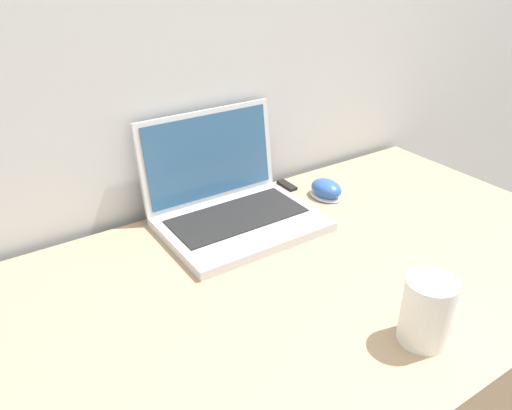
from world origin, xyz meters
TOP-DOWN VIEW (x-y plane):
  - desk at (0.00, 0.35)m, footprint 1.18×0.69m
  - laptop at (-0.04, 0.59)m, footprint 0.32×0.27m
  - drink_cup at (0.01, 0.11)m, footprint 0.08×0.08m
  - computer_mouse at (0.20, 0.56)m, footprint 0.07×0.09m
  - usb_stick at (0.16, 0.65)m, footprint 0.02×0.06m

SIDE VIEW (x-z plane):
  - desk at x=0.00m, z-range 0.00..0.77m
  - usb_stick at x=0.16m, z-range 0.77..0.77m
  - computer_mouse at x=0.20m, z-range 0.76..0.81m
  - laptop at x=-0.04m, z-range 0.70..0.92m
  - drink_cup at x=0.01m, z-range 0.77..0.88m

